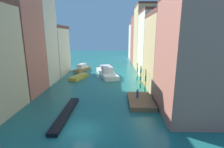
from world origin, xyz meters
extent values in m
plane|color=#1E6B66|center=(0.00, 24.50, 0.00)|extent=(154.00, 154.00, 0.00)
cube|color=#C6705B|center=(-13.25, 12.16, 9.07)|extent=(6.35, 7.56, 18.14)
cube|color=beige|center=(-13.25, 19.61, 10.09)|extent=(6.35, 7.00, 20.18)
cube|color=beige|center=(-13.25, 28.35, 6.18)|extent=(6.35, 9.85, 12.35)
cube|color=brown|center=(-13.25, 28.35, 12.74)|extent=(6.47, 10.04, 0.78)
cube|color=#C6705B|center=(13.25, 4.86, 7.70)|extent=(6.35, 9.73, 15.41)
cube|color=#DBB77A|center=(13.25, 15.21, 7.05)|extent=(6.35, 10.70, 14.10)
cube|color=brown|center=(13.25, 15.21, 14.46)|extent=(6.47, 10.91, 0.72)
cube|color=beige|center=(13.25, 26.40, 8.02)|extent=(6.35, 11.28, 16.04)
cube|color=brown|center=(13.25, 26.40, 16.30)|extent=(6.47, 11.50, 0.53)
cube|color=#DBB77A|center=(13.25, 37.99, 9.63)|extent=(6.35, 11.10, 19.27)
cube|color=brown|center=(13.25, 37.99, 19.56)|extent=(6.47, 11.32, 0.58)
cube|color=#B25147|center=(13.25, 49.20, 8.75)|extent=(6.35, 10.60, 17.50)
cube|color=brown|center=(13.25, 49.20, 17.77)|extent=(6.47, 10.81, 0.54)
cube|color=beige|center=(13.25, 60.66, 7.59)|extent=(6.35, 11.81, 15.17)
cube|color=brown|center=(13.25, 60.66, 15.57)|extent=(6.47, 12.04, 0.79)
cube|color=brown|center=(7.86, 8.11, 0.37)|extent=(3.83, 6.74, 0.73)
cylinder|color=#234C93|center=(7.41, 8.59, 1.33)|extent=(0.36, 0.36, 1.20)
sphere|color=tan|center=(7.41, 8.59, 2.07)|extent=(0.26, 0.26, 0.26)
cylinder|color=#197247|center=(9.47, 13.47, 0.53)|extent=(0.25, 0.25, 1.06)
cylinder|color=#E5D14C|center=(9.47, 13.47, 1.60)|extent=(0.25, 0.25, 1.06)
cylinder|color=#197247|center=(9.47, 13.47, 2.66)|extent=(0.25, 0.25, 1.06)
cylinder|color=#E5D14C|center=(9.47, 13.47, 3.72)|extent=(0.25, 0.25, 1.06)
sphere|color=gold|center=(9.47, 13.47, 4.36)|extent=(0.27, 0.27, 0.27)
cylinder|color=#197247|center=(8.99, 16.18, 0.40)|extent=(0.31, 0.31, 0.80)
cylinder|color=#E5D14C|center=(8.99, 16.18, 1.19)|extent=(0.31, 0.31, 0.80)
cylinder|color=#197247|center=(8.99, 16.18, 1.99)|extent=(0.31, 0.31, 0.80)
cylinder|color=#E5D14C|center=(8.99, 16.18, 2.78)|extent=(0.31, 0.31, 0.80)
cylinder|color=#197247|center=(8.99, 16.18, 3.58)|extent=(0.31, 0.31, 0.80)
sphere|color=gold|center=(8.99, 16.18, 4.10)|extent=(0.34, 0.34, 0.34)
cylinder|color=#197247|center=(9.44, 19.47, 0.47)|extent=(0.31, 0.31, 0.93)
cylinder|color=#E5D14C|center=(9.44, 19.47, 1.40)|extent=(0.31, 0.31, 0.93)
cylinder|color=#197247|center=(9.44, 19.47, 2.33)|extent=(0.31, 0.31, 0.93)
cylinder|color=#E5D14C|center=(9.44, 19.47, 3.26)|extent=(0.31, 0.31, 0.93)
sphere|color=gold|center=(9.44, 19.47, 3.85)|extent=(0.35, 0.35, 0.35)
cylinder|color=#197247|center=(9.05, 22.10, 0.51)|extent=(0.26, 0.26, 1.02)
cylinder|color=#E5D14C|center=(9.05, 22.10, 1.53)|extent=(0.26, 0.26, 1.02)
cylinder|color=#197247|center=(9.05, 22.10, 2.55)|extent=(0.26, 0.26, 1.02)
cylinder|color=#E5D14C|center=(9.05, 22.10, 3.57)|extent=(0.26, 0.26, 1.02)
sphere|color=gold|center=(9.05, 22.10, 4.18)|extent=(0.28, 0.28, 0.28)
cube|color=white|center=(1.35, 26.82, 0.54)|extent=(6.87, 13.07, 1.08)
cube|color=silver|center=(1.35, 26.82, 1.82)|extent=(3.80, 5.50, 1.48)
cube|color=black|center=(-2.92, 3.73, 0.24)|extent=(1.25, 10.29, 0.48)
cube|color=olive|center=(-6.60, 32.83, 0.38)|extent=(4.14, 7.76, 0.76)
cube|color=silver|center=(-6.60, 32.83, 1.43)|extent=(2.47, 3.57, 1.33)
cube|color=gold|center=(-5.42, 23.33, 0.39)|extent=(3.89, 6.64, 0.79)
camera|label=1|loc=(3.89, -16.78, 10.64)|focal=26.45mm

